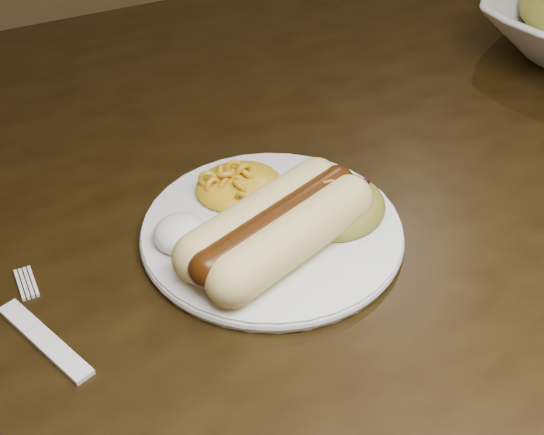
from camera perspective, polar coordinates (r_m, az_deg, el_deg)
name	(u,v)px	position (r m, az deg, el deg)	size (l,w,h in m)	color
table	(302,265)	(0.74, 2.31, -3.57)	(1.60, 0.90, 0.75)	black
plate	(272,232)	(0.63, 0.00, -1.10)	(0.22, 0.22, 0.01)	silver
hotdog	(277,226)	(0.59, 0.37, -0.64)	(0.15, 0.12, 0.04)	#F7E087
mac_and_cheese	(239,176)	(0.66, -2.51, 3.12)	(0.08, 0.07, 0.03)	gold
sour_cream	(181,229)	(0.61, -6.90, -0.84)	(0.05, 0.05, 0.03)	white
taco_salad	(333,197)	(0.63, 4.60, 1.57)	(0.09, 0.09, 0.04)	#B55E22
fork	(45,340)	(0.57, -16.75, -8.82)	(0.02, 0.16, 0.00)	white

